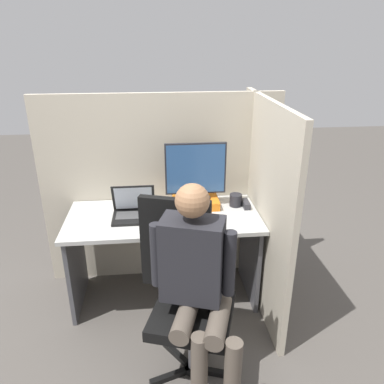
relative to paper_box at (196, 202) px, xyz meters
The scene contains 13 objects.
ground_plane 0.93m from the paper_box, 118.53° to the right, with size 12.00×12.00×0.00m, color #514C47.
cubicle_panel_back 0.33m from the paper_box, 141.16° to the left, with size 1.93×0.04×1.58m.
cubicle_panel_right 0.53m from the paper_box, 23.51° to the right, with size 0.04×1.28×1.58m.
desk 0.36m from the paper_box, 150.50° to the right, with size 1.43×0.65×0.73m.
paper_box is the anchor object (origin of this frame).
monitor 0.25m from the paper_box, 90.00° to the left, with size 0.46×0.23×0.44m.
laptop 0.49m from the paper_box, 162.42° to the right, with size 0.31×0.24×0.24m.
mouse 0.37m from the paper_box, 128.01° to the right, with size 0.07×0.05×0.03m.
stapler 0.39m from the paper_box, ahead, with size 0.05×0.14×0.05m.
carrot_toy 0.36m from the paper_box, 120.06° to the right, with size 0.04×0.12×0.04m.
office_chair 0.84m from the paper_box, 100.75° to the right, with size 0.59×0.63×1.09m.
person 0.97m from the paper_box, 95.71° to the right, with size 0.46×0.52×1.28m.
coffee_mug 0.32m from the paper_box, ahead, with size 0.10×0.10×0.10m.
Camera 1 is at (-0.04, -2.18, 1.97)m, focal length 35.00 mm.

